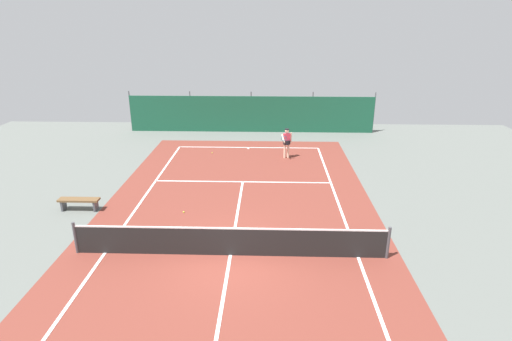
{
  "coord_description": "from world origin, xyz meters",
  "views": [
    {
      "loc": [
        1.21,
        -11.64,
        7.21
      ],
      "look_at": [
        0.65,
        5.54,
        0.9
      ],
      "focal_mm": 29.15,
      "sensor_mm": 36.0,
      "label": 1
    }
  ],
  "objects": [
    {
      "name": "court_surface",
      "position": [
        0.0,
        0.0,
        0.0
      ],
      "size": [
        11.02,
        26.6,
        0.01
      ],
      "color": "brown",
      "rests_on": "ground"
    },
    {
      "name": "back_fence",
      "position": [
        -0.0,
        16.06,
        0.67
      ],
      "size": [
        16.3,
        0.98,
        2.7
      ],
      "color": "#195138",
      "rests_on": "ground"
    },
    {
      "name": "parked_car",
      "position": [
        4.26,
        18.0,
        0.84
      ],
      "size": [
        2.13,
        4.26,
        1.68
      ],
      "rotation": [
        0.0,
        0.0,
        0.04
      ],
      "color": "silver",
      "rests_on": "ground"
    },
    {
      "name": "tennis_ball_near_player",
      "position": [
        -2.12,
        3.05,
        0.03
      ],
      "size": [
        0.07,
        0.07,
        0.07
      ],
      "primitive_type": "sphere",
      "color": "#CCDB33",
      "rests_on": "ground"
    },
    {
      "name": "tennis_net",
      "position": [
        0.0,
        0.0,
        0.51
      ],
      "size": [
        10.12,
        0.1,
        1.1
      ],
      "color": "black",
      "rests_on": "ground"
    },
    {
      "name": "tennis_player",
      "position": [
        2.17,
        10.05,
        0.96
      ],
      "size": [
        0.61,
        0.81,
        1.64
      ],
      "rotation": [
        0.0,
        0.0,
        3.37
      ],
      "color": "beige",
      "rests_on": "ground"
    },
    {
      "name": "courtside_bench",
      "position": [
        -6.31,
        3.17,
        0.37
      ],
      "size": [
        1.6,
        0.4,
        0.49
      ],
      "color": "brown",
      "rests_on": "ground"
    },
    {
      "name": "ground_plane",
      "position": [
        0.0,
        0.0,
        0.0
      ],
      "size": [
        36.0,
        36.0,
        0.0
      ],
      "primitive_type": "plane",
      "color": "slate"
    },
    {
      "name": "tennis_ball_midcourt",
      "position": [
        -2.01,
        10.73,
        0.03
      ],
      "size": [
        0.07,
        0.07,
        0.07
      ],
      "primitive_type": "sphere",
      "color": "#CCDB33",
      "rests_on": "ground"
    }
  ]
}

